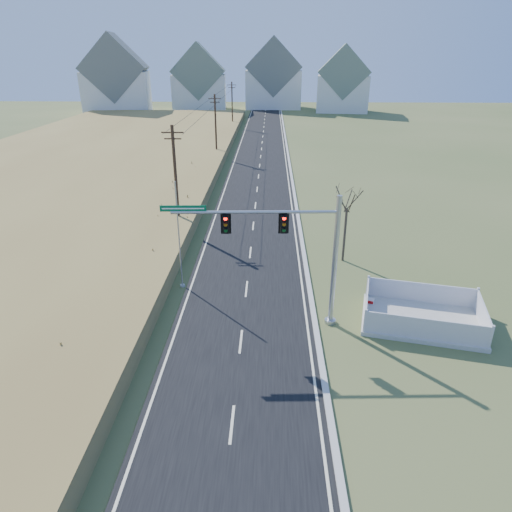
{
  "coord_description": "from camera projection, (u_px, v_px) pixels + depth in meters",
  "views": [
    {
      "loc": [
        1.47,
        -22.53,
        14.29
      ],
      "look_at": [
        0.7,
        1.85,
        3.4
      ],
      "focal_mm": 32.0,
      "sensor_mm": 36.0,
      "label": 1
    }
  ],
  "objects": [
    {
      "name": "flagpole",
      "position": [
        180.0,
        247.0,
        29.32
      ],
      "size": [
        0.32,
        0.32,
        7.18
      ],
      "color": "#B7B5AD",
      "rests_on": "ground"
    },
    {
      "name": "road",
      "position": [
        261.0,
        151.0,
        72.05
      ],
      "size": [
        8.0,
        180.0,
        0.06
      ],
      "primitive_type": "cube",
      "color": "black",
      "rests_on": "ground"
    },
    {
      "name": "condo_nw",
      "position": [
        116.0,
        81.0,
        115.66
      ],
      "size": [
        17.69,
        13.38,
        19.05
      ],
      "rotation": [
        0.0,
        0.0,
        0.14
      ],
      "color": "silver",
      "rests_on": "ground"
    },
    {
      "name": "bare_tree",
      "position": [
        348.0,
        198.0,
        32.34
      ],
      "size": [
        2.27,
        2.27,
        6.03
      ],
      "color": "#4C3F33",
      "rests_on": "ground"
    },
    {
      "name": "reed_marsh",
      "position": [
        87.0,
        160.0,
        63.37
      ],
      "size": [
        38.0,
        110.0,
        1.3
      ],
      "primitive_type": "cube",
      "color": "olive",
      "rests_on": "ground"
    },
    {
      "name": "open_sign",
      "position": [
        370.0,
        302.0,
        27.89
      ],
      "size": [
        0.5,
        0.25,
        0.64
      ],
      "rotation": [
        0.0,
        0.0,
        -0.4
      ],
      "color": "white",
      "rests_on": "ground"
    },
    {
      "name": "ground",
      "position": [
        243.0,
        322.0,
        26.43
      ],
      "size": [
        260.0,
        260.0,
        0.0
      ],
      "primitive_type": "plane",
      "color": "#455529",
      "rests_on": "ground"
    },
    {
      "name": "curb",
      "position": [
        287.0,
        151.0,
        71.91
      ],
      "size": [
        0.3,
        180.0,
        0.18
      ],
      "primitive_type": "cube",
      "color": "#B2AFA8",
      "rests_on": "ground"
    },
    {
      "name": "traffic_signal_mast",
      "position": [
        301.0,
        249.0,
        24.49
      ],
      "size": [
        9.57,
        0.81,
        7.62
      ],
      "rotation": [
        0.0,
        0.0,
        0.05
      ],
      "color": "#9EA0A5",
      "rests_on": "ground"
    },
    {
      "name": "condo_ne",
      "position": [
        343.0,
        84.0,
        117.99
      ],
      "size": [
        14.12,
        10.51,
        16.52
      ],
      "rotation": [
        0.0,
        0.0,
        -0.1
      ],
      "color": "silver",
      "rests_on": "ground"
    },
    {
      "name": "condo_n",
      "position": [
        273.0,
        79.0,
        125.49
      ],
      "size": [
        15.27,
        10.2,
        18.54
      ],
      "color": "silver",
      "rests_on": "ground"
    },
    {
      "name": "utility_pole_near",
      "position": [
        176.0,
        178.0,
        38.4
      ],
      "size": [
        1.8,
        0.26,
        9.0
      ],
      "color": "#422D1E",
      "rests_on": "ground"
    },
    {
      "name": "condo_nnw",
      "position": [
        199.0,
        83.0,
        122.69
      ],
      "size": [
        14.93,
        11.17,
        17.03
      ],
      "rotation": [
        0.0,
        0.0,
        0.07
      ],
      "color": "silver",
      "rests_on": "ground"
    },
    {
      "name": "fence_enclosure",
      "position": [
        422.0,
        318.0,
        26.28
      ],
      "size": [
        7.46,
        5.87,
        1.52
      ],
      "rotation": [
        0.0,
        0.0,
        -0.22
      ],
      "color": "#B7B5AD",
      "rests_on": "ground"
    },
    {
      "name": "utility_pole_far",
      "position": [
        232.0,
        104.0,
        93.16
      ],
      "size": [
        1.8,
        0.26,
        9.0
      ],
      "color": "#422D1E",
      "rests_on": "ground"
    },
    {
      "name": "utility_pole_mid",
      "position": [
        216.0,
        126.0,
        65.78
      ],
      "size": [
        1.8,
        0.26,
        9.0
      ],
      "color": "#422D1E",
      "rests_on": "ground"
    }
  ]
}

